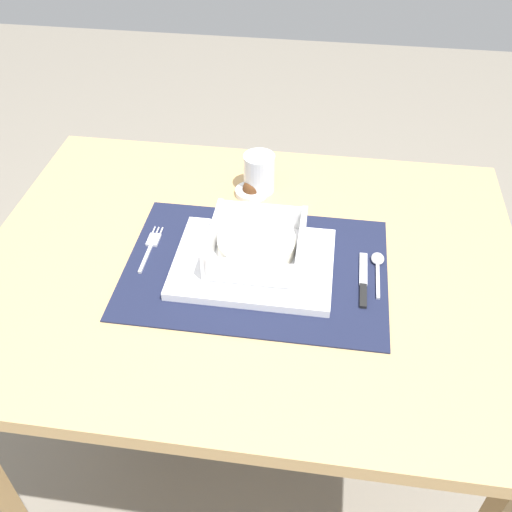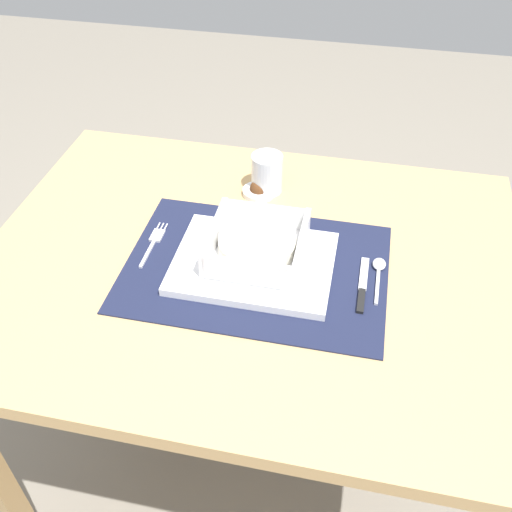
{
  "view_description": "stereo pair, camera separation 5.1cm",
  "coord_description": "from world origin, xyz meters",
  "px_view_note": "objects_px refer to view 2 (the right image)",
  "views": [
    {
      "loc": [
        0.13,
        -0.79,
        1.48
      ],
      "look_at": [
        0.02,
        -0.02,
        0.78
      ],
      "focal_mm": 40.62,
      "sensor_mm": 36.0,
      "label": 1
    },
    {
      "loc": [
        0.18,
        -0.78,
        1.48
      ],
      "look_at": [
        0.02,
        -0.02,
        0.78
      ],
      "focal_mm": 40.62,
      "sensor_mm": 36.0,
      "label": 2
    }
  ],
  "objects_px": {
    "condiment_saucer": "(259,190)",
    "dining_table": "(250,299)",
    "fork": "(154,241)",
    "butter_knife": "(362,287)",
    "spoon": "(379,269)",
    "drinking_glass": "(267,175)",
    "porridge_bowl": "(257,246)"
  },
  "relations": [
    {
      "from": "fork",
      "to": "spoon",
      "type": "distance_m",
      "value": 0.43
    },
    {
      "from": "dining_table",
      "to": "spoon",
      "type": "distance_m",
      "value": 0.26
    },
    {
      "from": "porridge_bowl",
      "to": "spoon",
      "type": "xyz_separation_m",
      "value": [
        0.22,
        0.02,
        -0.03
      ]
    },
    {
      "from": "fork",
      "to": "butter_knife",
      "type": "height_order",
      "value": "butter_knife"
    },
    {
      "from": "spoon",
      "to": "condiment_saucer",
      "type": "distance_m",
      "value": 0.32
    },
    {
      "from": "porridge_bowl",
      "to": "drinking_glass",
      "type": "distance_m",
      "value": 0.23
    },
    {
      "from": "dining_table",
      "to": "porridge_bowl",
      "type": "relative_size",
      "value": 5.92
    },
    {
      "from": "dining_table",
      "to": "fork",
      "type": "xyz_separation_m",
      "value": [
        -0.19,
        0.01,
        0.11
      ]
    },
    {
      "from": "porridge_bowl",
      "to": "spoon",
      "type": "distance_m",
      "value": 0.22
    },
    {
      "from": "spoon",
      "to": "drinking_glass",
      "type": "xyz_separation_m",
      "value": [
        -0.25,
        0.21,
        0.03
      ]
    },
    {
      "from": "dining_table",
      "to": "butter_knife",
      "type": "bearing_deg",
      "value": -9.4
    },
    {
      "from": "fork",
      "to": "condiment_saucer",
      "type": "height_order",
      "value": "condiment_saucer"
    },
    {
      "from": "fork",
      "to": "condiment_saucer",
      "type": "bearing_deg",
      "value": 53.32
    },
    {
      "from": "drinking_glass",
      "to": "condiment_saucer",
      "type": "height_order",
      "value": "drinking_glass"
    },
    {
      "from": "condiment_saucer",
      "to": "dining_table",
      "type": "bearing_deg",
      "value": -83.11
    },
    {
      "from": "fork",
      "to": "condiment_saucer",
      "type": "distance_m",
      "value": 0.26
    },
    {
      "from": "spoon",
      "to": "condiment_saucer",
      "type": "xyz_separation_m",
      "value": [
        -0.26,
        0.19,
        0.0
      ]
    },
    {
      "from": "drinking_glass",
      "to": "condiment_saucer",
      "type": "relative_size",
      "value": 1.23
    },
    {
      "from": "porridge_bowl",
      "to": "condiment_saucer",
      "type": "height_order",
      "value": "porridge_bowl"
    },
    {
      "from": "dining_table",
      "to": "condiment_saucer",
      "type": "bearing_deg",
      "value": 96.89
    },
    {
      "from": "condiment_saucer",
      "to": "drinking_glass",
      "type": "bearing_deg",
      "value": 55.16
    },
    {
      "from": "porridge_bowl",
      "to": "condiment_saucer",
      "type": "xyz_separation_m",
      "value": [
        -0.04,
        0.21,
        -0.03
      ]
    },
    {
      "from": "fork",
      "to": "drinking_glass",
      "type": "xyz_separation_m",
      "value": [
        0.18,
        0.22,
        0.03
      ]
    },
    {
      "from": "butter_knife",
      "to": "condiment_saucer",
      "type": "xyz_separation_m",
      "value": [
        -0.24,
        0.24,
        0.0
      ]
    },
    {
      "from": "butter_knife",
      "to": "condiment_saucer",
      "type": "height_order",
      "value": "condiment_saucer"
    },
    {
      "from": "porridge_bowl",
      "to": "dining_table",
      "type": "bearing_deg",
      "value": 166.7
    },
    {
      "from": "dining_table",
      "to": "drinking_glass",
      "type": "relative_size",
      "value": 11.93
    },
    {
      "from": "drinking_glass",
      "to": "dining_table",
      "type": "bearing_deg",
      "value": -87.04
    },
    {
      "from": "dining_table",
      "to": "fork",
      "type": "relative_size",
      "value": 7.65
    },
    {
      "from": "fork",
      "to": "butter_knife",
      "type": "distance_m",
      "value": 0.4
    },
    {
      "from": "butter_knife",
      "to": "drinking_glass",
      "type": "xyz_separation_m",
      "value": [
        -0.22,
        0.26,
        0.03
      ]
    },
    {
      "from": "porridge_bowl",
      "to": "butter_knife",
      "type": "relative_size",
      "value": 1.2
    }
  ]
}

